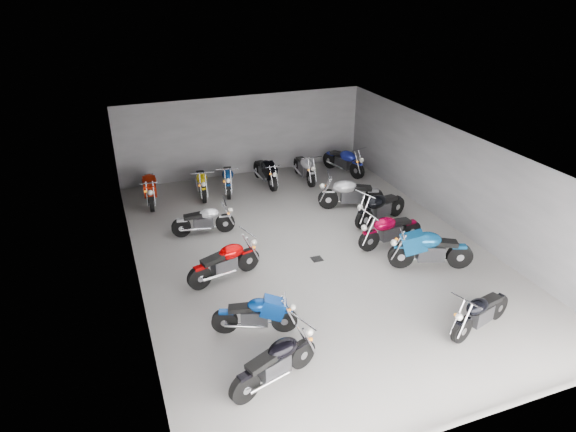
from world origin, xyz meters
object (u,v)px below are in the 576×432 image
motorcycle_right_c (430,250)px  motorcycle_back_e (305,168)px  motorcycle_back_a (150,188)px  motorcycle_left_d (225,262)px  motorcycle_right_e (380,207)px  motorcycle_right_d (390,230)px  motorcycle_back_c (228,179)px  drain_grate (317,259)px  motorcycle_back_d (266,172)px  motorcycle_right_f (350,194)px  motorcycle_left_b (256,315)px  motorcycle_back_f (344,161)px  motorcycle_left_f (204,220)px  motorcycle_right_a (481,312)px  motorcycle_left_a (275,362)px  motorcycle_back_b (202,182)px

motorcycle_right_c → motorcycle_back_e: 7.42m
motorcycle_right_c → motorcycle_back_a: 10.00m
motorcycle_left_d → motorcycle_right_e: 5.87m
motorcycle_back_e → motorcycle_right_d: bearing=96.1°
motorcycle_back_a → motorcycle_back_c: size_ratio=1.11×
drain_grate → motorcycle_back_e: motorcycle_back_e is taller
motorcycle_back_d → motorcycle_back_a: bearing=-1.6°
motorcycle_right_f → motorcycle_right_c: bearing=-157.7°
motorcycle_left_b → motorcycle_back_f: motorcycle_back_f is taller
motorcycle_back_f → motorcycle_left_f: bearing=8.0°
motorcycle_right_c → motorcycle_back_a: motorcycle_right_c is taller
motorcycle_left_d → motorcycle_back_c: motorcycle_left_d is taller
motorcycle_right_a → motorcycle_back_c: (-3.39, 10.13, 0.02)m
drain_grate → motorcycle_left_a: (-2.77, -4.23, 0.51)m
motorcycle_back_a → motorcycle_left_b: bearing=104.5°
motorcycle_left_b → motorcycle_right_a: (4.91, -1.78, 0.02)m
motorcycle_back_b → motorcycle_left_b: bearing=93.4°
drain_grate → motorcycle_back_c: bearing=101.1°
motorcycle_left_a → motorcycle_right_c: (5.54, 2.71, 0.05)m
motorcycle_back_c → motorcycle_back_d: size_ratio=0.97×
motorcycle_right_d → motorcycle_right_f: (0.12, 2.85, 0.03)m
motorcycle_back_f → motorcycle_right_d: bearing=58.1°
motorcycle_back_a → motorcycle_back_f: 7.80m
motorcycle_back_e → motorcycle_left_a: bearing=67.1°
motorcycle_right_c → motorcycle_right_e: size_ratio=1.04×
drain_grate → motorcycle_left_f: (-2.73, 2.72, 0.47)m
motorcycle_left_a → motorcycle_left_d: (0.02, 4.16, 0.01)m
motorcycle_left_f → motorcycle_right_c: motorcycle_right_c is taller
motorcycle_left_d → motorcycle_right_a: size_ratio=1.06×
motorcycle_left_d → motorcycle_back_f: 8.92m
motorcycle_right_c → motorcycle_back_b: size_ratio=1.08×
motorcycle_right_f → motorcycle_back_d: (-2.09, 3.16, -0.03)m
motorcycle_right_f → motorcycle_back_c: 4.71m
motorcycle_left_b → motorcycle_right_d: motorcycle_right_d is taller
motorcycle_left_a → motorcycle_right_d: 6.66m
drain_grate → motorcycle_right_c: (2.77, -1.52, 0.57)m
motorcycle_left_a → motorcycle_right_c: size_ratio=0.91×
motorcycle_left_d → motorcycle_back_a: bearing=175.6°
motorcycle_left_d → motorcycle_right_e: size_ratio=0.97×
motorcycle_left_a → motorcycle_right_c: 6.17m
motorcycle_left_f → motorcycle_right_d: motorcycle_right_d is taller
motorcycle_right_e → motorcycle_back_c: 5.94m
motorcycle_back_e → motorcycle_right_e: bearing=104.1°
motorcycle_right_e → motorcycle_back_f: size_ratio=1.00×
motorcycle_right_d → motorcycle_back_d: 6.32m
motorcycle_right_e → motorcycle_right_d: bearing=142.4°
drain_grate → motorcycle_right_f: bearing=48.6°
motorcycle_right_a → motorcycle_back_a: motorcycle_back_a is taller
motorcycle_back_d → motorcycle_right_c: bearing=103.7°
motorcycle_right_f → motorcycle_right_d: bearing=-163.6°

